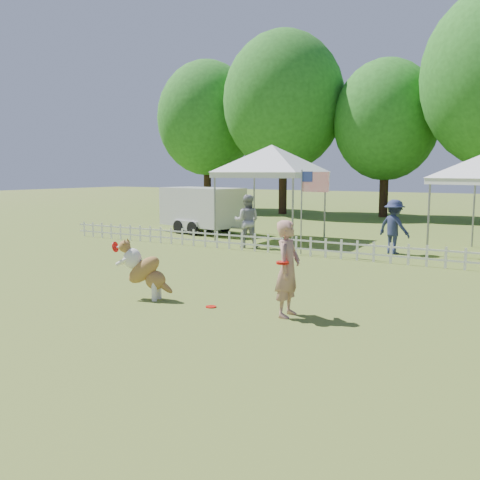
{
  "coord_description": "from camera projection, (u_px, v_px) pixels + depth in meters",
  "views": [
    {
      "loc": [
        5.89,
        -8.23,
        2.65
      ],
      "look_at": [
        -0.3,
        2.0,
        1.1
      ],
      "focal_mm": 40.0,
      "sensor_mm": 36.0,
      "label": 1
    }
  ],
  "objects": [
    {
      "name": "ground",
      "position": [
        200.0,
        309.0,
        10.35
      ],
      "size": [
        120.0,
        120.0,
        0.0
      ],
      "primitive_type": "plane",
      "color": "#4F6E22",
      "rests_on": "ground"
    },
    {
      "name": "tree_left",
      "position": [
        283.0,
        115.0,
        32.44
      ],
      "size": [
        7.4,
        7.4,
        12.0
      ],
      "primitive_type": null,
      "color": "#225E1B",
      "rests_on": "ground"
    },
    {
      "name": "spectator_a",
      "position": [
        247.0,
        221.0,
        18.52
      ],
      "size": [
        1.09,
        0.98,
        1.84
      ],
      "primitive_type": "imported",
      "rotation": [
        0.0,
        0.0,
        3.52
      ],
      "color": "#9A999E",
      "rests_on": "ground"
    },
    {
      "name": "dog",
      "position": [
        145.0,
        270.0,
        11.05
      ],
      "size": [
        1.25,
        0.67,
        1.23
      ],
      "primitive_type": null,
      "rotation": [
        0.0,
        0.0,
        0.25
      ],
      "color": "brown",
      "rests_on": "ground"
    },
    {
      "name": "picket_fence",
      "position": [
        333.0,
        249.0,
        16.25
      ],
      "size": [
        22.0,
        0.08,
        0.6
      ],
      "primitive_type": null,
      "color": "white",
      "rests_on": "ground"
    },
    {
      "name": "cargo_trailer",
      "position": [
        202.0,
        210.0,
        22.95
      ],
      "size": [
        4.84,
        2.93,
        1.99
      ],
      "primitive_type": null,
      "rotation": [
        0.0,
        0.0,
        -0.22
      ],
      "color": "silver",
      "rests_on": "ground"
    },
    {
      "name": "flag_pole",
      "position": [
        301.0,
        212.0,
        16.94
      ],
      "size": [
        1.04,
        0.22,
        2.69
      ],
      "primitive_type": null,
      "rotation": [
        0.0,
        0.0,
        -0.11
      ],
      "color": "gray",
      "rests_on": "ground"
    },
    {
      "name": "canopy_tent_left",
      "position": [
        272.0,
        194.0,
        20.5
      ],
      "size": [
        3.56,
        3.56,
        3.56
      ],
      "primitive_type": null,
      "rotation": [
        0.0,
        0.0,
        0.03
      ],
      "color": "silver",
      "rests_on": "ground"
    },
    {
      "name": "frisbee_on_turf",
      "position": [
        211.0,
        307.0,
        10.45
      ],
      "size": [
        0.24,
        0.24,
        0.02
      ],
      "primitive_type": "cylinder",
      "rotation": [
        0.0,
        0.0,
        -0.18
      ],
      "color": "red",
      "rests_on": "ground"
    },
    {
      "name": "handler",
      "position": [
        288.0,
        269.0,
        9.7
      ],
      "size": [
        0.47,
        0.67,
        1.77
      ],
      "primitive_type": "imported",
      "rotation": [
        0.0,
        0.0,
        1.64
      ],
      "color": "tan",
      "rests_on": "ground"
    },
    {
      "name": "tree_center_left",
      "position": [
        386.0,
        131.0,
        30.35
      ],
      "size": [
        6.0,
        6.0,
        9.8
      ],
      "primitive_type": null,
      "color": "#225E1B",
      "rests_on": "ground"
    },
    {
      "name": "tree_far_left",
      "position": [
        207.0,
        128.0,
        36.01
      ],
      "size": [
        6.6,
        6.6,
        11.0
      ],
      "primitive_type": null,
      "color": "#225E1B",
      "rests_on": "ground"
    },
    {
      "name": "spectator_b",
      "position": [
        394.0,
        227.0,
        17.11
      ],
      "size": [
        1.29,
        1.04,
        1.74
      ],
      "primitive_type": "imported",
      "rotation": [
        0.0,
        0.0,
        2.74
      ],
      "color": "#252C50",
      "rests_on": "ground"
    }
  ]
}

